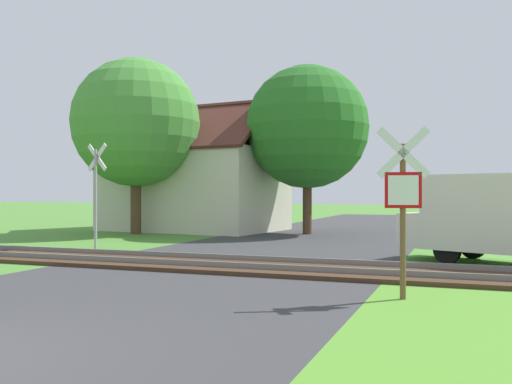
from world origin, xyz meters
The scene contains 8 objects.
road_asphalt centered at (0.00, 2.00, 0.00)m, with size 7.90×80.00×0.01m, color #38383A.
rail_track centered at (0.00, 8.40, 0.06)m, with size 60.00×2.60×0.22m.
stop_sign_near centered at (4.51, 5.63, 1.67)m, with size 0.87×0.20×2.89m.
crossing_sign_far centered at (-5.29, 10.73, 1.92)m, with size 0.86×0.25×3.32m.
house centered at (-6.64, 20.27, 2.05)m, with size 8.81×6.62×5.95m.
tree_left centered at (-7.85, 17.08, 4.78)m, with size 5.52×5.52×7.55m.
tree_center centered at (-0.90, 19.55, 4.59)m, with size 5.28×5.28×7.24m.
mail_truck centered at (6.51, 11.13, 1.24)m, with size 5.23×3.64×2.24m.
Camera 1 is at (5.50, -4.12, 1.79)m, focal length 40.00 mm.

